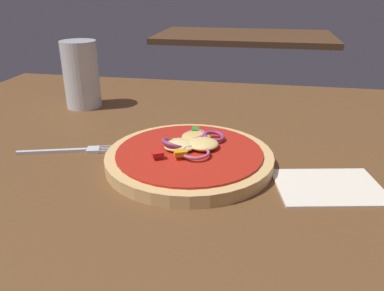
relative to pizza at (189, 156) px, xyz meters
The scene contains 6 objects.
dining_table 0.05m from the pizza, 50.75° to the right, with size 1.17×1.01×0.03m.
pizza is the anchor object (origin of this frame).
fork 0.18m from the pizza, behind, with size 0.16×0.06×0.00m.
beer_glass 0.35m from the pizza, 139.65° to the left, with size 0.07×0.07×0.13m.
napkin 0.19m from the pizza, 12.01° to the right, with size 0.14×0.12×0.00m.
background_table 1.42m from the pizza, 90.39° to the left, with size 0.83×0.47×0.03m.
Camera 1 is at (0.07, -0.44, 0.26)m, focal length 35.86 mm.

